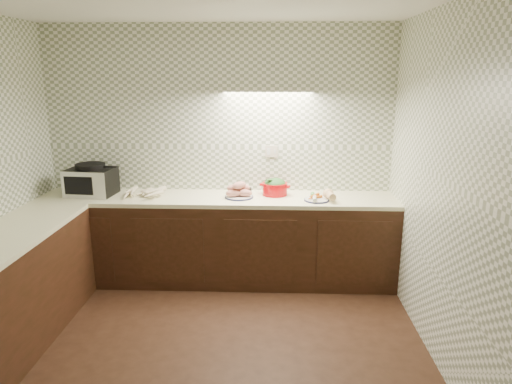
{
  "coord_description": "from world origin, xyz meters",
  "views": [
    {
      "loc": [
        0.57,
        -2.93,
        2.11
      ],
      "look_at": [
        0.41,
        1.25,
        1.02
      ],
      "focal_mm": 32.0,
      "sensor_mm": 36.0,
      "label": 1
    }
  ],
  "objects_px": {
    "onion_bowl": "(243,189)",
    "veg_plate": "(322,196)",
    "toaster_oven": "(91,180)",
    "sweet_potato_plate": "(239,192)",
    "dutch_oven": "(275,187)",
    "parsnip_pile": "(142,193)"
  },
  "relations": [
    {
      "from": "toaster_oven",
      "to": "parsnip_pile",
      "type": "bearing_deg",
      "value": 0.66
    },
    {
      "from": "onion_bowl",
      "to": "toaster_oven",
      "type": "bearing_deg",
      "value": -176.74
    },
    {
      "from": "parsnip_pile",
      "to": "sweet_potato_plate",
      "type": "bearing_deg",
      "value": 0.12
    },
    {
      "from": "toaster_oven",
      "to": "dutch_oven",
      "type": "relative_size",
      "value": 1.51
    },
    {
      "from": "onion_bowl",
      "to": "veg_plate",
      "type": "height_order",
      "value": "onion_bowl"
    },
    {
      "from": "sweet_potato_plate",
      "to": "veg_plate",
      "type": "bearing_deg",
      "value": -5.54
    },
    {
      "from": "parsnip_pile",
      "to": "veg_plate",
      "type": "height_order",
      "value": "veg_plate"
    },
    {
      "from": "onion_bowl",
      "to": "dutch_oven",
      "type": "xyz_separation_m",
      "value": [
        0.33,
        -0.02,
        0.04
      ]
    },
    {
      "from": "onion_bowl",
      "to": "parsnip_pile",
      "type": "bearing_deg",
      "value": -172.62
    },
    {
      "from": "veg_plate",
      "to": "toaster_oven",
      "type": "bearing_deg",
      "value": 177.03
    },
    {
      "from": "sweet_potato_plate",
      "to": "toaster_oven",
      "type": "bearing_deg",
      "value": 178.44
    },
    {
      "from": "parsnip_pile",
      "to": "dutch_oven",
      "type": "distance_m",
      "value": 1.35
    },
    {
      "from": "toaster_oven",
      "to": "onion_bowl",
      "type": "height_order",
      "value": "toaster_oven"
    },
    {
      "from": "veg_plate",
      "to": "sweet_potato_plate",
      "type": "bearing_deg",
      "value": 174.46
    },
    {
      "from": "toaster_oven",
      "to": "veg_plate",
      "type": "height_order",
      "value": "toaster_oven"
    },
    {
      "from": "dutch_oven",
      "to": "onion_bowl",
      "type": "bearing_deg",
      "value": -164.36
    },
    {
      "from": "onion_bowl",
      "to": "veg_plate",
      "type": "distance_m",
      "value": 0.82
    },
    {
      "from": "parsnip_pile",
      "to": "veg_plate",
      "type": "distance_m",
      "value": 1.81
    },
    {
      "from": "toaster_oven",
      "to": "veg_plate",
      "type": "relative_size",
      "value": 1.66
    },
    {
      "from": "parsnip_pile",
      "to": "sweet_potato_plate",
      "type": "height_order",
      "value": "sweet_potato_plate"
    },
    {
      "from": "toaster_oven",
      "to": "sweet_potato_plate",
      "type": "height_order",
      "value": "toaster_oven"
    },
    {
      "from": "toaster_oven",
      "to": "veg_plate",
      "type": "distance_m",
      "value": 2.34
    }
  ]
}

